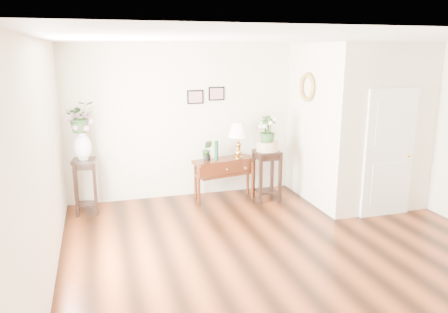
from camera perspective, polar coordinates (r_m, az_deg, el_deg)
name	(u,v)px	position (r m, az deg, el deg)	size (l,w,h in m)	color
floor	(288,250)	(6.19, 8.33, -11.98)	(6.00, 5.50, 0.02)	maroon
ceiling	(296,39)	(5.60, 9.34, 14.89)	(6.00, 5.50, 0.02)	white
wall_back	(229,120)	(8.26, 0.66, 4.81)	(6.00, 0.02, 2.80)	beige
wall_left	(44,168)	(5.23, -22.47, -1.34)	(0.02, 5.50, 2.80)	beige
partition	(356,123)	(8.27, 16.81, 4.25)	(1.80, 1.95, 2.80)	beige
door	(389,153)	(7.54, 20.75, 0.38)	(0.90, 0.05, 2.10)	silver
art_print_left	(195,97)	(8.01, -3.77, 7.76)	(0.30, 0.02, 0.25)	black
art_print_right	(216,94)	(8.11, -0.99, 8.21)	(0.30, 0.02, 0.25)	black
wall_ornament	(307,87)	(7.83, 10.79, 8.89)	(0.51, 0.51, 0.07)	#A58D48
console_table	(224,179)	(8.02, 0.01, -2.94)	(1.14, 0.38, 0.76)	#3B110A
table_lamp	(238,139)	(7.92, 1.90, 2.29)	(0.38, 0.38, 0.66)	gold
green_vase	(216,150)	(7.84, -1.00, 0.83)	(0.07, 0.07, 0.34)	#134126
potted_plant	(207,151)	(7.80, -2.22, 0.77)	(0.19, 0.15, 0.35)	#26471F
plant_stand_a	(86,186)	(7.64, -17.63, -3.74)	(0.36, 0.36, 0.93)	black
porcelain_vase	(82,146)	(7.47, -18.01, 1.34)	(0.29, 0.29, 0.50)	white
lily_arrangement	(80,119)	(7.40, -18.25, 4.61)	(0.46, 0.40, 0.51)	#26471F
plant_stand_b	(266,175)	(7.98, 5.57, -2.47)	(0.43, 0.43, 0.92)	black
ceramic_bowl	(267,146)	(7.85, 5.66, 1.32)	(0.39, 0.39, 0.17)	tan
narcissus	(268,130)	(7.79, 5.71, 3.43)	(0.28, 0.28, 0.51)	#26471F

